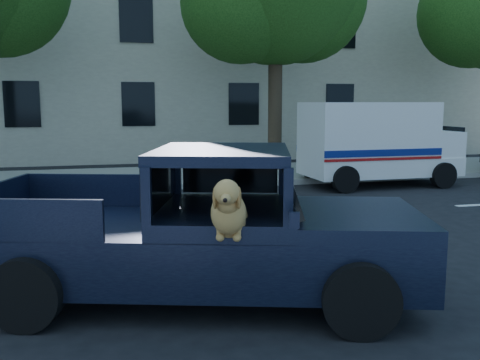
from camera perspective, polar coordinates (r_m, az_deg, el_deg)
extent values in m
plane|color=black|center=(6.99, -11.55, -10.82)|extent=(120.00, 120.00, 0.00)
cube|color=gray|center=(15.96, -13.19, 0.17)|extent=(60.00, 4.00, 0.15)
cylinder|color=#332619|center=(17.04, 3.76, 8.05)|extent=(0.44, 0.44, 4.40)
sphere|color=#153A0E|center=(16.67, 0.06, 18.42)|extent=(3.60, 3.60, 3.60)
sphere|color=#153A0E|center=(20.17, 23.62, 15.98)|extent=(3.60, 3.60, 3.60)
cube|color=beige|center=(23.44, -6.39, 13.71)|extent=(26.00, 6.00, 9.00)
cube|color=black|center=(6.22, -4.07, -7.34)|extent=(5.25, 3.25, 0.62)
cube|color=black|center=(6.16, 12.27, -3.94)|extent=(1.91, 2.22, 0.15)
cube|color=black|center=(5.99, -1.94, 2.84)|extent=(1.93, 2.16, 0.11)
cube|color=black|center=(6.02, 5.36, -0.34)|extent=(0.71, 1.62, 0.53)
cube|color=black|center=(5.72, -0.35, -6.83)|extent=(0.65, 0.65, 0.36)
cube|color=black|center=(4.89, 5.82, -4.27)|extent=(0.10, 0.07, 0.15)
cube|color=silver|center=(15.20, 14.61, 1.51)|extent=(4.18, 1.96, 0.49)
cube|color=silver|center=(14.93, 13.43, 5.23)|extent=(3.39, 1.94, 1.48)
cube|color=silver|center=(16.02, 19.74, 3.75)|extent=(0.92, 1.84, 0.69)
cube|color=navy|center=(14.15, 15.20, 2.80)|extent=(3.35, 0.09, 0.18)
cube|color=#9E0F0F|center=(14.16, 15.18, 2.17)|extent=(3.35, 0.09, 0.07)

